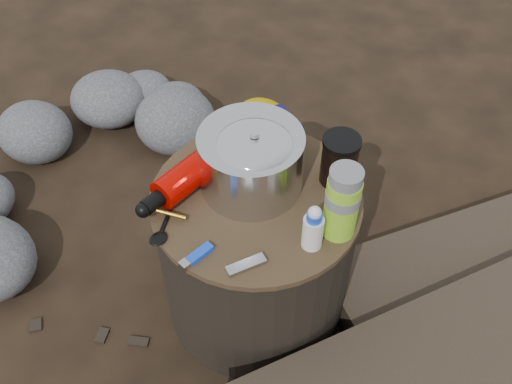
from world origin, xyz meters
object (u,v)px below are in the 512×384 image
Objects in this scene: stump at (256,254)px; thermos at (342,203)px; camping_pot at (255,163)px; fuel_bottle at (197,169)px; travel_mug at (339,160)px.

thermos reaches higher than stump.
stump is 0.32m from camping_pot.
fuel_bottle is 0.37m from thermos.
travel_mug is (-0.08, 0.14, -0.03)m from thermos.
fuel_bottle is (-0.13, -0.06, -0.05)m from camping_pot.
camping_pot is 0.15m from fuel_bottle.
thermos reaches higher than travel_mug.
camping_pot reaches higher than fuel_bottle.
thermos is at bearing 15.28° from fuel_bottle.
travel_mug is (0.13, 0.16, 0.30)m from stump.
stump is 0.36m from travel_mug.
thermos is (0.23, 0.01, 0.01)m from camping_pot.
camping_pot is (-0.02, 0.02, 0.32)m from stump.
stump is at bearing -47.92° from camping_pot.
travel_mug reaches higher than stump.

